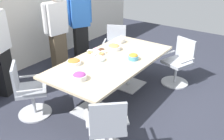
% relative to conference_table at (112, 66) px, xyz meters
% --- Properties ---
extents(ground_plane, '(10.00, 10.00, 0.01)m').
position_rel_conference_table_xyz_m(ground_plane, '(0.00, 0.00, -0.63)').
color(ground_plane, '#2D303D').
extents(back_wall, '(8.00, 0.10, 2.80)m').
position_rel_conference_table_xyz_m(back_wall, '(0.00, 2.40, 0.77)').
color(back_wall, white).
rests_on(back_wall, ground).
extents(conference_table, '(2.40, 1.20, 0.75)m').
position_rel_conference_table_xyz_m(conference_table, '(0.00, 0.00, 0.00)').
color(conference_table, '#CCB793').
rests_on(conference_table, ground).
extents(office_chair_0, '(0.69, 0.69, 0.91)m').
position_rel_conference_table_xyz_m(office_chair_0, '(1.22, -0.76, -0.22)').
color(office_chair_0, silver).
rests_on(office_chair_0, ground).
extents(office_chair_1, '(0.72, 0.72, 0.91)m').
position_rel_conference_table_xyz_m(office_chair_1, '(1.22, 0.77, -0.22)').
color(office_chair_1, silver).
rests_on(office_chair_1, ground).
extents(office_chair_2, '(0.76, 0.76, 0.91)m').
position_rel_conference_table_xyz_m(office_chair_2, '(-1.21, 0.78, -0.22)').
color(office_chair_2, silver).
rests_on(office_chair_2, ground).
extents(office_chair_3, '(0.76, 0.76, 0.91)m').
position_rel_conference_table_xyz_m(office_chair_3, '(-1.21, -0.78, -0.22)').
color(office_chair_3, silver).
rests_on(office_chair_3, ground).
extents(person_standing_2, '(0.62, 0.28, 1.76)m').
position_rel_conference_table_xyz_m(person_standing_2, '(0.29, 1.64, 0.30)').
color(person_standing_2, brown).
rests_on(person_standing_2, ground).
extents(person_standing_3, '(0.58, 0.40, 1.71)m').
position_rel_conference_table_xyz_m(person_standing_3, '(1.05, 1.67, 0.27)').
color(person_standing_3, black).
rests_on(person_standing_3, ground).
extents(snack_bowl_cookies, '(0.25, 0.25, 0.11)m').
position_rel_conference_table_xyz_m(snack_bowl_cookies, '(0.40, 0.24, 0.18)').
color(snack_bowl_cookies, white).
rests_on(snack_bowl_cookies, conference_table).
extents(snack_bowl_pretzels, '(0.24, 0.24, 0.09)m').
position_rel_conference_table_xyz_m(snack_bowl_pretzels, '(-0.52, 0.41, 0.17)').
color(snack_bowl_pretzels, white).
rests_on(snack_bowl_pretzels, conference_table).
extents(snack_bowl_chips_orange, '(0.18, 0.18, 0.11)m').
position_rel_conference_table_xyz_m(snack_bowl_chips_orange, '(0.21, -0.30, 0.18)').
color(snack_bowl_chips_orange, '#4C9EC6').
rests_on(snack_bowl_chips_orange, conference_table).
extents(snack_bowl_candy_mix, '(0.21, 0.21, 0.11)m').
position_rel_conference_table_xyz_m(snack_bowl_candy_mix, '(-0.86, -0.03, 0.18)').
color(snack_bowl_candy_mix, white).
rests_on(snack_bowl_candy_mix, conference_table).
extents(donut_platter, '(0.36, 0.36, 0.04)m').
position_rel_conference_table_xyz_m(donut_platter, '(0.09, 0.41, 0.14)').
color(donut_platter, white).
rests_on(donut_platter, conference_table).
extents(plate_stack, '(0.21, 0.21, 0.04)m').
position_rel_conference_table_xyz_m(plate_stack, '(-0.16, 0.16, 0.15)').
color(plate_stack, white).
rests_on(plate_stack, conference_table).
extents(napkin_pile, '(0.18, 0.18, 0.08)m').
position_rel_conference_table_xyz_m(napkin_pile, '(0.80, 0.38, 0.17)').
color(napkin_pile, white).
rests_on(napkin_pile, conference_table).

